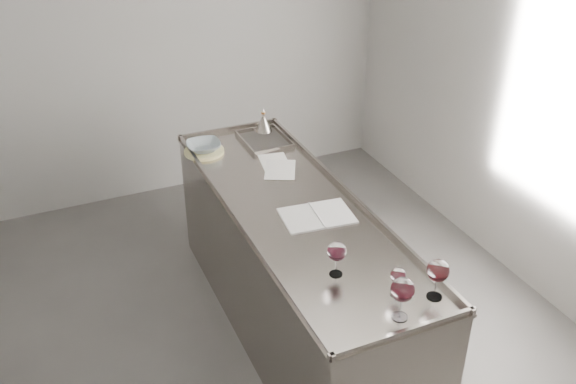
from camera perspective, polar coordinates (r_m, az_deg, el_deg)
name	(u,v)px	position (r m, az deg, el deg)	size (l,w,h in m)	color
room_shell	(228,178)	(3.17, -5.34, 1.21)	(4.54, 5.04, 2.84)	#4F4D4A
counter	(294,271)	(4.07, 0.58, -7.01)	(0.77, 2.42, 0.97)	gray
wine_glass_left	(337,252)	(3.20, 4.36, -5.36)	(0.10, 0.10, 0.19)	white
wine_glass_middle	(403,291)	(2.96, 10.14, -8.62)	(0.11, 0.11, 0.22)	white
wine_glass_right	(438,272)	(3.12, 13.18, -6.90)	(0.11, 0.11, 0.21)	white
wine_glass_small	(398,276)	(3.12, 9.75, -7.40)	(0.08, 0.08, 0.15)	white
notebook	(317,216)	(3.72, 2.60, -2.12)	(0.43, 0.33, 0.02)	white
loose_paper_top	(275,162)	(4.31, -1.19, 2.68)	(0.18, 0.26, 0.00)	white
loose_paper_under	(280,169)	(4.21, -0.70, 2.01)	(0.20, 0.28, 0.00)	silver
trivet	(204,151)	(4.47, -7.47, 3.61)	(0.28, 0.28, 0.02)	beige
ceramic_bowl	(204,146)	(4.46, -7.50, 4.05)	(0.23, 0.23, 0.06)	#88969E
wine_funnel	(264,124)	(4.74, -2.18, 6.07)	(0.13, 0.13, 0.19)	gray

